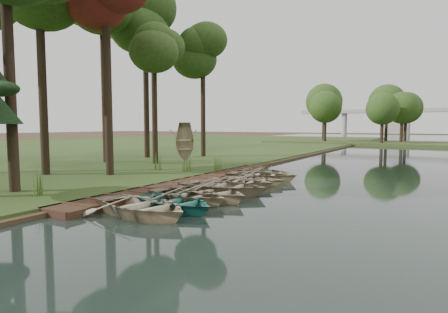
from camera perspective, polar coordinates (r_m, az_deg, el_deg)
The scene contains 23 objects.
ground at distance 18.49m, azimuth -0.94°, elevation -4.85°, with size 300.00×300.00×0.00m, color #3D2F1D.
boardwalk at distance 19.33m, azimuth -5.02°, elevation -4.00°, with size 1.60×16.00×0.30m, color #372115.
peninsula at distance 65.71m, azimuth 28.80°, elevation 1.65°, with size 50.00×14.00×0.45m, color #3A4920.
far_trees at distance 65.89m, azimuth 26.09°, elevation 7.15°, with size 45.60×5.60×8.80m.
building_b at distance 161.30m, azimuth 25.02°, elevation 5.31°, with size 8.00×8.00×12.00m, color #A5A5A0.
rowboat_0 at distance 12.94m, azimuth -12.44°, elevation -7.03°, with size 2.86×4.01×0.83m, color tan.
rowboat_1 at distance 13.62m, azimuth -7.67°, elevation -6.60°, with size 2.49×3.49×0.72m, color #276D63.
rowboat_2 at distance 14.90m, azimuth -5.51°, elevation -5.55°, with size 2.57×3.60×0.75m, color tan.
rowboat_3 at distance 15.40m, azimuth -2.38°, elevation -5.14°, with size 2.68×3.76×0.78m, color tan.
rowboat_4 at distance 16.61m, azimuth -0.17°, elevation -4.32°, with size 2.87×4.02×0.83m, color tan.
rowboat_5 at distance 18.29m, azimuth 2.27°, elevation -3.68°, with size 2.44×3.42×0.71m, color tan.
rowboat_6 at distance 19.18m, azimuth 4.34°, elevation -3.36°, with size 2.29×3.20×0.66m, color tan.
rowboat_7 at distance 20.61m, azimuth 5.73°, elevation -2.62°, with size 2.75×3.85×0.80m, color tan.
rowboat_8 at distance 21.79m, azimuth 6.44°, elevation -2.26°, with size 2.66×3.73×0.77m, color tan.
stored_rowboat at distance 27.90m, azimuth -6.06°, elevation -0.37°, with size 2.15×3.01×0.62m, color tan.
tree_3 at distance 30.96m, azimuth -18.02°, elevation 19.42°, with size 4.47×4.47×12.81m.
tree_4 at distance 28.41m, azimuth -10.66°, elevation 15.75°, with size 4.00×4.00×10.05m.
tree_5 at distance 34.53m, azimuth -11.94°, elevation 19.00°, with size 5.52×5.52×13.80m.
tree_6 at distance 34.84m, azimuth -3.25°, elevation 15.42°, with size 4.07×4.07×11.11m.
reeds_0 at distance 16.60m, azimuth -26.59°, elevation -3.55°, with size 0.60×0.60×1.06m, color #3F661E.
reeds_1 at distance 22.84m, azimuth -5.52°, elevation -0.98°, with size 0.60×0.60×1.03m, color #3F661E.
reeds_2 at distance 23.94m, azimuth -10.20°, elevation -0.66°, with size 0.60×0.60×1.12m, color #3F661E.
reeds_3 at distance 23.48m, azimuth -0.84°, elevation -1.00°, with size 0.60×0.60×0.87m, color #3F661E.
Camera 1 is at (9.38, -15.64, 3.07)m, focal length 30.00 mm.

